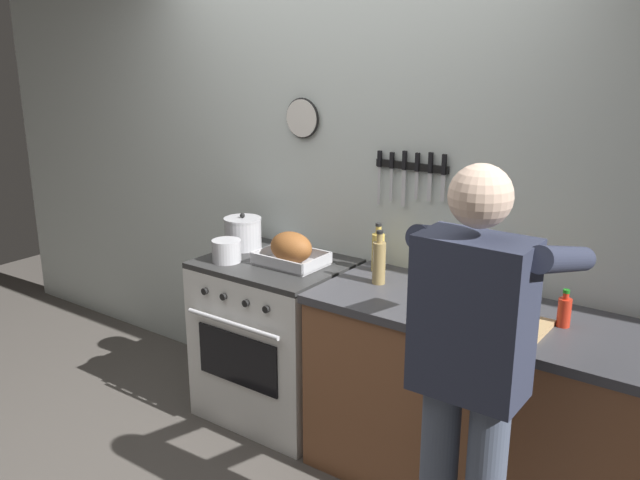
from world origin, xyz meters
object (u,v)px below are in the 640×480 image
Objects in this scene: bottle_soy_sauce at (502,275)px; bottle_cooking_oil at (378,251)px; bottle_dish_soap at (467,273)px; bottle_vinegar at (379,262)px; stove at (276,339)px; roasting_pan at (291,250)px; cutting_board at (504,321)px; person_cook at (471,365)px; bottle_hot_sauce at (564,311)px; saucepan at (227,251)px; stock_pot at (243,233)px.

bottle_cooking_oil is (-0.64, -0.04, 0.01)m from bottle_soy_sauce.
bottle_vinegar is at bearing -156.63° from bottle_dish_soap.
bottle_cooking_oil is (-0.10, 0.16, -0.01)m from bottle_vinegar.
stove is 3.58× the size of bottle_cooking_oil.
roasting_pan is at bearing 5.63° from stove.
cutting_board is at bearing -66.16° from bottle_soy_sauce.
bottle_dish_soap is 0.42m from bottle_vinegar.
cutting_board is at bearing -19.13° from bottle_cooking_oil.
person_cook reaches higher than bottle_vinegar.
bottle_hot_sauce is (0.98, -0.15, -0.04)m from bottle_cooking_oil.
person_cook is 0.54m from cutting_board.
bottle_vinegar is at bearing 12.57° from saucepan.
stock_pot is 0.83m from bottle_cooking_oil.
bottle_hot_sauce is (1.81, -0.04, -0.02)m from stock_pot.
bottle_soy_sauce reaches higher than bottle_hot_sauce.
roasting_pan is at bearing 61.77° from person_cook.
person_cook is 10.38× the size of bottle_hot_sauce.
bottle_hot_sauce is at bearing 1.51° from stove.
bottle_dish_soap is (-0.29, 0.28, 0.08)m from cutting_board.
person_cook is 7.18× the size of bottle_soy_sauce.
bottle_dish_soap is 0.78× the size of bottle_vinegar.
person_cook is 7.87× the size of stock_pot.
bottle_cooking_oil is at bearing 171.40° from bottle_hot_sauce.
stock_pot is at bearing 169.96° from roasting_pan.
roasting_pan is 2.20× the size of bottle_hot_sauce.
saucepan is at bearing -68.00° from stock_pot.
bottle_dish_soap is (0.90, 0.19, 0.01)m from roasting_pan.
cutting_board is 0.25m from bottle_hot_sauce.
bottle_vinegar is (-0.76, 0.64, 0.06)m from person_cook.
bottle_hot_sauce is (1.51, 0.04, 0.52)m from stove.
roasting_pan is 1.52× the size of bottle_soy_sauce.
bottle_hot_sauce is (0.88, 0.01, -0.05)m from bottle_vinegar.
person_cook is 1.66m from saucepan.
stove is 0.57m from saucepan.
stock_pot is 1.47m from bottle_soy_sauce.
stove is at bearing -174.37° from roasting_pan.
saucepan is at bearing -143.16° from stove.
roasting_pan reaches higher than saucepan.
bottle_cooking_oil reaches higher than bottle_hot_sauce.
bottle_vinegar is 0.57m from bottle_soy_sauce.
bottle_hot_sauce reaches higher than cutting_board.
bottle_cooking_oil reaches higher than bottle_soy_sauce.
stock_pot is 1.02× the size of bottle_dish_soap.
person_cook is 4.61× the size of cutting_board.
bottle_cooking_oil is at bearing 7.36° from stock_pot.
bottle_cooking_oil reaches higher than cutting_board.
person_cook reaches higher than bottle_hot_sauce.
stock_pot is 1.31m from bottle_dish_soap.
bottle_dish_soap is 0.90× the size of bottle_soy_sauce.
bottle_soy_sauce is (1.17, 0.23, 0.55)m from stove.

